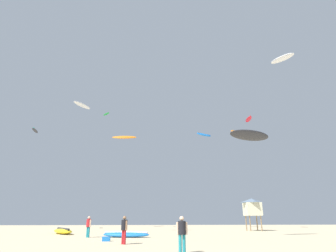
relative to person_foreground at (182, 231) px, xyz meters
The scene contains 15 objects.
person_foreground is the anchor object (origin of this frame).
person_midground 13.82m from the person_foreground, 119.64° to the left, with size 0.46×0.44×1.77m.
person_left 5.99m from the person_foreground, 122.31° to the left, with size 0.42×0.46×1.75m.
kite_grounded_near 20.78m from the person_foreground, 120.63° to the left, with size 3.68×5.17×0.60m.
kite_grounded_mid 12.41m from the person_foreground, 106.44° to the left, with size 4.33×2.05×0.54m.
lifeguard_tower 26.86m from the person_foreground, 62.27° to the left, with size 2.30×2.30×4.15m.
cooler_box 9.03m from the person_foreground, 121.21° to the left, with size 0.56×0.36×0.32m, color blue.
kite_aloft_0 37.73m from the person_foreground, 123.99° to the left, with size 1.20×2.73×0.48m.
kite_aloft_1 42.83m from the person_foreground, 112.16° to the left, with size 3.17×4.23×0.50m.
kite_aloft_2 31.59m from the person_foreground, 46.97° to the left, with size 2.74×3.23×0.63m.
kite_aloft_3 36.89m from the person_foreground, 62.43° to the left, with size 1.28×3.09×0.37m.
kite_aloft_4 38.87m from the person_foreground, 76.11° to the left, with size 3.35×2.36×0.81m.
kite_aloft_5 15.97m from the person_foreground, 53.44° to the left, with size 4.66×2.56×1.11m.
kite_aloft_6 24.07m from the person_foreground, 103.06° to the left, with size 3.27×1.21×0.71m.
kite_aloft_7 39.19m from the person_foreground, 105.70° to the left, with size 1.64×2.01×0.31m.
Camera 1 is at (-2.27, -11.56, 1.63)m, focal length 30.02 mm.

